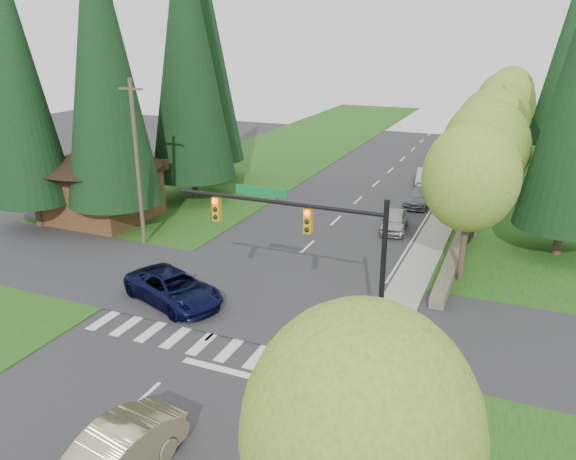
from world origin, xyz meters
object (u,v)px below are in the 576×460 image
Objects in this scene: parked_car_b at (419,197)px; parked_car_d at (453,166)px; suv_navy at (174,288)px; parked_car_c at (426,179)px; sedan_champagne at (111,458)px; parked_car_a at (394,221)px; parked_car_e at (445,155)px.

parked_car_d is at bearing 86.84° from parked_car_b.
parked_car_c is (7.43, 26.52, -0.01)m from suv_navy.
parked_car_d is (8.83, 32.43, -0.03)m from suv_navy.
sedan_champagne is 11.48m from suv_navy.
parked_car_a reaches higher than parked_car_b.
parked_car_d is (0.96, 11.32, 0.12)m from parked_car_b.
parked_car_d reaches higher than parked_car_a.
sedan_champagne is at bearing -100.98° from parked_car_e.
parked_car_b is at bearing 0.44° from suv_navy.
parked_car_d is (1.40, 5.91, -0.02)m from parked_car_c.
parked_car_e reaches higher than parked_car_b.
sedan_champagne is at bearing -93.79° from parked_car_b.
parked_car_b is at bearing -92.57° from parked_car_c.
parked_car_e is (0.00, 10.55, -0.03)m from parked_car_c.
parked_car_b is 5.43m from parked_car_c.
suv_navy is at bearing -108.76° from parked_car_b.
parked_car_a is at bearing 92.03° from sedan_champagne.
parked_car_e is (2.58, 47.48, -0.08)m from sedan_champagne.
suv_navy reaches higher than parked_car_b.
parked_car_b is 0.93× the size of parked_car_c.
parked_car_e is (7.43, 37.07, -0.03)m from suv_navy.
sedan_champagne is 31.67m from parked_car_b.
suv_navy is at bearing -109.21° from parked_car_e.
suv_navy is at bearing -123.91° from parked_car_a.
parked_car_b is at bearing 79.16° from parked_car_a.
parked_car_a is at bearing -97.87° from parked_car_e.
parked_car_a is (7.43, 14.62, -0.08)m from suv_navy.
suv_navy is 1.09× the size of parked_car_e.
sedan_champagne is 1.15× the size of parked_car_b.
parked_car_a is 0.88× the size of parked_car_c.
parked_car_a is (2.58, 25.02, -0.12)m from sedan_champagne.
parked_car_a is 6.51m from parked_car_b.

